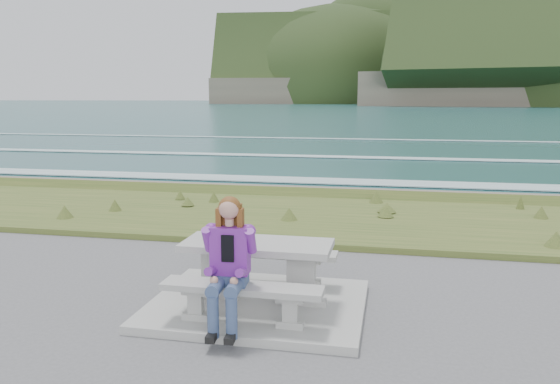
{
  "coord_description": "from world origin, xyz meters",
  "views": [
    {
      "loc": [
        1.57,
        -6.2,
        2.57
      ],
      "look_at": [
        0.03,
        1.2,
        1.26
      ],
      "focal_mm": 35.0,
      "sensor_mm": 36.0,
      "label": 1
    }
  ],
  "objects_px": {
    "bench_landward": "(242,294)",
    "seated_woman": "(227,281)",
    "picnic_table": "(257,255)",
    "bench_seaward": "(270,257)"
  },
  "relations": [
    {
      "from": "picnic_table",
      "to": "bench_seaward",
      "type": "distance_m",
      "value": 0.74
    },
    {
      "from": "bench_landward",
      "to": "seated_woman",
      "type": "bearing_deg",
      "value": -131.35
    },
    {
      "from": "picnic_table",
      "to": "bench_landward",
      "type": "bearing_deg",
      "value": -90.0
    },
    {
      "from": "bench_landward",
      "to": "bench_seaward",
      "type": "bearing_deg",
      "value": 90.0
    },
    {
      "from": "bench_landward",
      "to": "bench_seaward",
      "type": "height_order",
      "value": "same"
    },
    {
      "from": "bench_seaward",
      "to": "seated_woman",
      "type": "xyz_separation_m",
      "value": [
        -0.12,
        -1.54,
        0.18
      ]
    },
    {
      "from": "picnic_table",
      "to": "seated_woman",
      "type": "bearing_deg",
      "value": -98.14
    },
    {
      "from": "bench_landward",
      "to": "bench_seaward",
      "type": "relative_size",
      "value": 1.0
    },
    {
      "from": "picnic_table",
      "to": "bench_seaward",
      "type": "relative_size",
      "value": 1.0
    },
    {
      "from": "bench_landward",
      "to": "picnic_table",
      "type": "bearing_deg",
      "value": 90.0
    }
  ]
}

